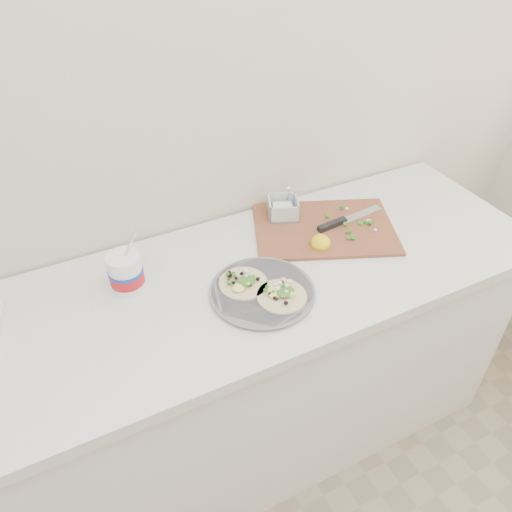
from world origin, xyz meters
name	(u,v)px	position (x,y,z in m)	size (l,w,h in m)	color
counter	(184,392)	(0.00, 1.43, 0.45)	(2.44, 0.66, 0.90)	white
taco_plate	(262,290)	(0.25, 1.33, 0.92)	(0.31, 0.31, 0.04)	slate
tub	(126,270)	(-0.09, 1.53, 0.97)	(0.10, 0.10, 0.23)	white
cutboard	(321,224)	(0.58, 1.53, 0.92)	(0.56, 0.48, 0.07)	brown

